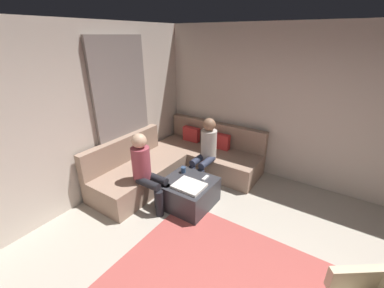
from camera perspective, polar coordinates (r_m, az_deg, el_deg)
wall_back at (r=4.58m, az=27.24°, el=6.68°), size 6.00×0.12×2.70m
wall_left at (r=3.86m, az=-31.17°, el=3.00°), size 0.12×6.00×2.70m
curtain_panel at (r=4.47m, az=-15.56°, el=6.76°), size 0.06×1.10×2.50m
sectional_couch at (r=4.74m, az=-2.88°, el=-4.07°), size 2.10×2.55×0.87m
ottoman at (r=3.99m, az=-0.86°, el=-11.11°), size 0.76×0.76×0.42m
folded_blanket at (r=3.74m, az=-0.65°, el=-9.58°), size 0.44×0.36×0.04m
coffee_mug at (r=4.09m, az=-2.01°, el=-5.95°), size 0.08×0.08×0.10m
game_remote at (r=3.95m, az=3.12°, el=-7.75°), size 0.05×0.15×0.02m
person_on_couch_back at (r=4.35m, az=3.20°, el=-1.24°), size 0.30×0.60×1.20m
person_on_couch_side at (r=3.79m, az=-10.47°, el=-5.63°), size 0.60×0.30×1.20m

